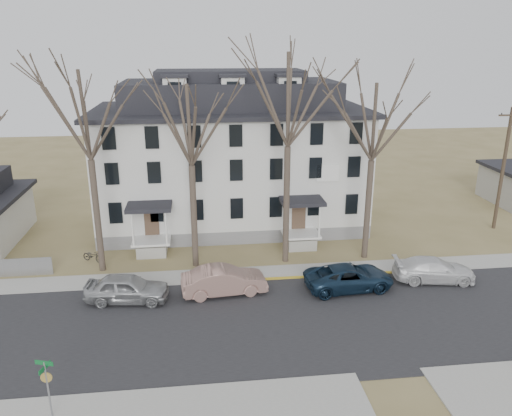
{
  "coord_description": "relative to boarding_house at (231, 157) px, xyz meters",
  "views": [
    {
      "loc": [
        -4.58,
        -20.53,
        14.07
      ],
      "look_at": [
        -1.09,
        9.0,
        4.11
      ],
      "focal_mm": 35.0,
      "sensor_mm": 36.0,
      "label": 1
    }
  ],
  "objects": [
    {
      "name": "car_navy",
      "position": [
        6.06,
        -12.57,
        -4.65
      ],
      "size": [
        5.46,
        2.85,
        1.47
      ],
      "primitive_type": "imported",
      "rotation": [
        0.0,
        0.0,
        1.65
      ],
      "color": "#14263A",
      "rests_on": "ground"
    },
    {
      "name": "far_sidewalk",
      "position": [
        2.0,
        -9.95,
        -5.38
      ],
      "size": [
        120.0,
        2.0,
        0.08
      ],
      "primitive_type": "cube",
      "color": "#A09F97",
      "rests_on": "ground"
    },
    {
      "name": "car_white",
      "position": [
        11.56,
        -12.15,
        -4.66
      ],
      "size": [
        5.17,
        2.67,
        1.43
      ],
      "primitive_type": "imported",
      "rotation": [
        0.0,
        0.0,
        1.43
      ],
      "color": "silver",
      "rests_on": "ground"
    },
    {
      "name": "bicycle_left",
      "position": [
        -9.84,
        -6.85,
        -4.96
      ],
      "size": [
        1.64,
        1.29,
        0.83
      ],
      "primitive_type": "imported",
      "rotation": [
        0.0,
        0.0,
        1.03
      ],
      "color": "black",
      "rests_on": "ground"
    },
    {
      "name": "tree_far_left",
      "position": [
        -9.0,
        -8.15,
        4.96
      ],
      "size": [
        8.4,
        8.4,
        13.72
      ],
      "color": "#473B31",
      "rests_on": "ground"
    },
    {
      "name": "tree_mid_right",
      "position": [
        8.5,
        -8.15,
        4.22
      ],
      "size": [
        7.8,
        7.8,
        12.74
      ],
      "color": "#473B31",
      "rests_on": "ground"
    },
    {
      "name": "car_tan",
      "position": [
        -1.35,
        -12.29,
        -4.57
      ],
      "size": [
        5.09,
        2.22,
        1.63
      ],
      "primitive_type": "imported",
      "rotation": [
        0.0,
        0.0,
        1.67
      ],
      "color": "#997368",
      "rests_on": "ground"
    },
    {
      "name": "utility_pole_far",
      "position": [
        20.5,
        -3.95,
        -0.47
      ],
      "size": [
        2.0,
        0.28,
        9.5
      ],
      "color": "#3D3023",
      "rests_on": "ground"
    },
    {
      "name": "street_sign",
      "position": [
        -8.66,
        -21.68,
        -3.64
      ],
      "size": [
        0.75,
        0.75,
        2.64
      ],
      "rotation": [
        0.0,
        0.0,
        -0.31
      ],
      "color": "gray",
      "rests_on": "ground"
    },
    {
      "name": "ground",
      "position": [
        2.0,
        -17.95,
        -5.38
      ],
      "size": [
        120.0,
        120.0,
        0.0
      ],
      "primitive_type": "plane",
      "color": "olive",
      "rests_on": "ground"
    },
    {
      "name": "car_silver",
      "position": [
        -6.85,
        -12.56,
        -4.58
      ],
      "size": [
        4.87,
        2.4,
        1.6
      ],
      "primitive_type": "imported",
      "rotation": [
        0.0,
        0.0,
        1.46
      ],
      "color": "#A2A4A5",
      "rests_on": "ground"
    },
    {
      "name": "tree_center",
      "position": [
        3.0,
        -8.15,
        5.71
      ],
      "size": [
        9.0,
        9.0,
        14.7
      ],
      "color": "#473B31",
      "rests_on": "ground"
    },
    {
      "name": "tree_mid_left",
      "position": [
        -3.0,
        -8.15,
        4.22
      ],
      "size": [
        7.8,
        7.8,
        12.74
      ],
      "color": "#473B31",
      "rests_on": "ground"
    },
    {
      "name": "yellow_curb",
      "position": [
        7.0,
        -10.85,
        -5.38
      ],
      "size": [
        14.0,
        0.25,
        0.06
      ],
      "primitive_type": "cube",
      "color": "gold",
      "rests_on": "ground"
    },
    {
      "name": "main_road",
      "position": [
        2.0,
        -15.95,
        -5.38
      ],
      "size": [
        120.0,
        10.0,
        0.04
      ],
      "primitive_type": "cube",
      "color": "#27272A",
      "rests_on": "ground"
    },
    {
      "name": "boarding_house",
      "position": [
        0.0,
        0.0,
        0.0
      ],
      "size": [
        20.8,
        12.36,
        12.05
      ],
      "color": "slate",
      "rests_on": "ground"
    }
  ]
}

